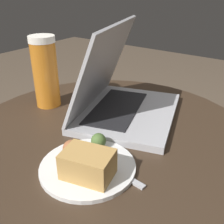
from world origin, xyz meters
name	(u,v)px	position (x,y,z in m)	size (l,w,h in m)	color
table	(108,177)	(0.00, 0.00, 0.41)	(0.74, 0.74, 0.57)	#515156
laptop	(120,98)	(0.09, 0.02, 0.62)	(0.37, 0.33, 0.25)	#B2B2B7
beer_glass	(45,72)	(0.01, 0.24, 0.67)	(0.07, 0.07, 0.21)	#C6701E
snack_plate	(87,163)	(-0.15, -0.06, 0.59)	(0.19, 0.19, 0.06)	white
fork	(106,165)	(-0.12, -0.09, 0.57)	(0.04, 0.17, 0.00)	#B2B2B7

